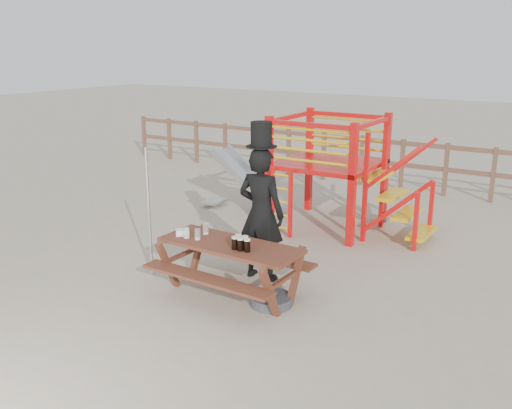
# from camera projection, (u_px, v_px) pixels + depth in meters

# --- Properties ---
(ground) EXTENTS (60.00, 60.00, 0.00)m
(ground) POSITION_uv_depth(u_px,v_px,m) (203.00, 291.00, 7.92)
(ground) COLOR tan
(ground) RESTS_ON ground
(back_fence) EXTENTS (15.09, 0.09, 1.20)m
(back_fence) POSITION_uv_depth(u_px,v_px,m) (382.00, 157.00, 13.43)
(back_fence) COLOR brown
(back_fence) RESTS_ON ground
(playground_fort) EXTENTS (4.71, 1.84, 2.10)m
(playground_fort) POSITION_uv_depth(u_px,v_px,m) (324.00, 170.00, 10.49)
(playground_fort) COLOR red
(playground_fort) RESTS_ON ground
(picnic_table) EXTENTS (1.98, 1.40, 0.76)m
(picnic_table) POSITION_uv_depth(u_px,v_px,m) (230.00, 263.00, 7.66)
(picnic_table) COLOR brown
(picnic_table) RESTS_ON ground
(man_with_hat) EXTENTS (0.72, 0.49, 2.29)m
(man_with_hat) POSITION_uv_depth(u_px,v_px,m) (261.00, 210.00, 8.12)
(man_with_hat) COLOR black
(man_with_hat) RESTS_ON ground
(metal_pole) EXTENTS (0.04, 0.04, 1.92)m
(metal_pole) POSITION_uv_depth(u_px,v_px,m) (149.00, 213.00, 8.22)
(metal_pole) COLOR #B2B2B7
(metal_pole) RESTS_ON ground
(parasol_base) EXTENTS (0.56, 0.56, 0.24)m
(parasol_base) POSITION_uv_depth(u_px,v_px,m) (271.00, 300.00, 7.50)
(parasol_base) COLOR #3B3B40
(parasol_base) RESTS_ON ground
(paper_bag) EXTENTS (0.23, 0.22, 0.08)m
(paper_bag) POSITION_uv_depth(u_px,v_px,m) (183.00, 232.00, 7.91)
(paper_bag) COLOR white
(paper_bag) RESTS_ON picnic_table
(stout_pints) EXTENTS (0.27, 0.18, 0.17)m
(stout_pints) POSITION_uv_depth(u_px,v_px,m) (241.00, 243.00, 7.34)
(stout_pints) COLOR black
(stout_pints) RESTS_ON picnic_table
(empty_glasses) EXTENTS (0.25, 0.36, 0.15)m
(empty_glasses) POSITION_uv_depth(u_px,v_px,m) (197.00, 232.00, 7.81)
(empty_glasses) COLOR silver
(empty_glasses) RESTS_ON picnic_table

